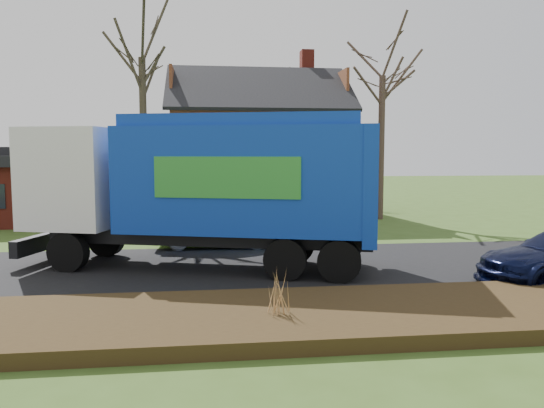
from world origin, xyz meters
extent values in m
plane|color=#344F1A|center=(0.00, 0.00, 0.00)|extent=(120.00, 120.00, 0.00)
cube|color=black|center=(0.00, 0.00, 0.01)|extent=(80.00, 7.00, 0.02)
cube|color=black|center=(0.00, -5.30, 0.15)|extent=(80.00, 3.50, 0.30)
cube|color=beige|center=(2.00, 14.00, 1.35)|extent=(9.00, 7.50, 2.70)
cube|color=brown|center=(2.00, 14.00, 4.10)|extent=(9.00, 7.50, 2.80)
cube|color=maroon|center=(5.00, 15.00, 8.46)|extent=(0.70, 0.90, 1.60)
cube|color=beige|center=(-4.20, 13.50, 1.30)|extent=(3.50, 5.50, 2.60)
cube|color=black|center=(-4.20, 13.50, 2.72)|extent=(3.90, 5.90, 0.24)
cylinder|color=black|center=(-4.80, 0.17, 0.58)|extent=(1.22, 0.71, 1.16)
cylinder|color=black|center=(-4.13, 2.41, 0.58)|extent=(1.22, 0.71, 1.16)
cylinder|color=black|center=(1.27, -1.65, 0.58)|extent=(1.22, 0.71, 1.16)
cylinder|color=black|center=(1.94, 0.58, 0.58)|extent=(1.22, 0.71, 1.16)
cylinder|color=black|center=(2.65, -2.07, 0.58)|extent=(1.22, 0.71, 1.16)
cylinder|color=black|center=(3.33, 0.17, 0.58)|extent=(1.22, 0.71, 1.16)
cube|color=black|center=(-0.74, 0.17, 0.95)|extent=(9.54, 4.03, 0.39)
cube|color=white|center=(-4.73, 1.37, 2.67)|extent=(3.25, 3.40, 3.00)
cube|color=black|center=(-5.90, 1.72, 2.84)|extent=(0.79, 2.37, 1.00)
cube|color=black|center=(-6.01, 1.75, 0.61)|extent=(1.07, 2.74, 0.50)
cube|color=#0D34A1|center=(0.28, -0.13, 2.67)|extent=(7.51, 4.68, 3.00)
cube|color=#0D34A1|center=(0.28, -0.13, 4.34)|extent=(7.09, 4.26, 0.33)
cube|color=#0D34A1|center=(3.74, -1.17, 2.56)|extent=(1.19, 2.83, 3.22)
cube|color=#2D8A31|center=(-0.29, -1.44, 2.78)|extent=(3.85, 1.19, 1.11)
cube|color=#2D8A31|center=(0.52, 1.27, 2.78)|extent=(3.85, 1.19, 1.11)
imported|color=#A6AAAD|center=(-0.37, 3.69, 0.77)|extent=(4.75, 1.81, 1.55)
cylinder|color=#383122|center=(-3.58, 8.99, 3.82)|extent=(0.32, 0.32, 7.65)
cylinder|color=#46352A|center=(8.13, 10.91, 3.67)|extent=(0.34, 0.34, 7.33)
cylinder|color=#443928|center=(5.04, 22.32, 3.92)|extent=(0.30, 0.30, 7.84)
cone|color=#B3844F|center=(0.59, -5.54, 0.72)|extent=(0.04, 0.04, 0.84)
cone|color=#B3844F|center=(0.46, -5.54, 0.72)|extent=(0.04, 0.04, 0.84)
cone|color=#B3844F|center=(0.72, -5.54, 0.72)|extent=(0.04, 0.04, 0.84)
cone|color=#B3844F|center=(0.59, -5.44, 0.72)|extent=(0.04, 0.04, 0.84)
cone|color=#B3844F|center=(0.59, -5.65, 0.72)|extent=(0.04, 0.04, 0.84)
camera|label=1|loc=(-0.82, -15.53, 3.44)|focal=35.00mm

